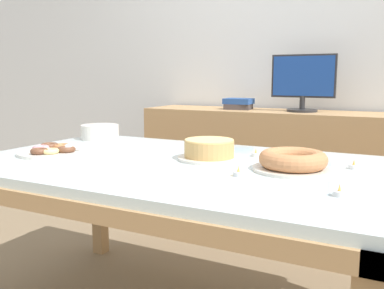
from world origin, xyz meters
name	(u,v)px	position (x,y,z in m)	size (l,w,h in m)	color
wall_back	(286,47)	(0.00, 1.67, 1.30)	(8.00, 0.10, 2.60)	silver
dining_table	(174,180)	(0.00, 0.00, 0.66)	(1.73, 1.08, 0.74)	silver
sideboard	(270,171)	(0.00, 1.37, 0.43)	(1.83, 0.44, 0.85)	tan
computer_monitor	(303,83)	(0.21, 1.37, 1.04)	(0.42, 0.20, 0.38)	#262628
book_stack	(238,104)	(-0.25, 1.37, 0.89)	(0.20, 0.17, 0.08)	#3F3838
cake_chocolate_round	(209,150)	(0.11, 0.10, 0.78)	(0.27, 0.27, 0.09)	silver
cake_golden_bundt	(293,161)	(0.48, 0.05, 0.77)	(0.30, 0.30, 0.08)	silver
pastry_platter	(55,151)	(-0.57, -0.10, 0.75)	(0.33, 0.33, 0.04)	silver
plate_stack	(100,132)	(-0.69, 0.37, 0.78)	(0.21, 0.21, 0.08)	silver
tealight_right_edge	(238,173)	(0.34, -0.13, 0.75)	(0.04, 0.04, 0.04)	silver
tealight_near_cakes	(339,193)	(0.69, -0.23, 0.75)	(0.04, 0.04, 0.04)	silver
tealight_centre	(354,166)	(0.68, 0.19, 0.75)	(0.04, 0.04, 0.04)	silver
tealight_near_front	(256,154)	(0.27, 0.26, 0.75)	(0.04, 0.04, 0.04)	silver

